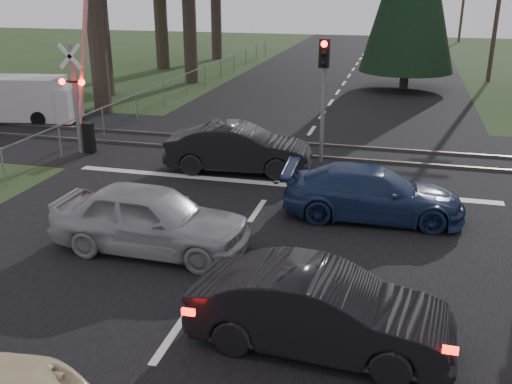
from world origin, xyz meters
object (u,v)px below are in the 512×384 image
(traffic_signal_center, at_px, (324,80))
(silver_car, at_px, (151,219))
(dark_car_far, at_px, (239,149))
(crossing_signal, at_px, (81,96))
(dark_hatchback, at_px, (320,311))
(blue_sedan, at_px, (373,193))
(white_van, at_px, (22,99))
(utility_pole_mid, at_px, (499,0))

(traffic_signal_center, xyz_separation_m, silver_car, (-2.74, -7.57, -2.04))
(traffic_signal_center, relative_size, dark_car_far, 0.89)
(crossing_signal, distance_m, dark_car_far, 6.03)
(dark_hatchback, distance_m, blue_sedan, 5.96)
(crossing_signal, relative_size, white_van, 1.35)
(crossing_signal, bearing_deg, dark_car_far, -6.12)
(utility_pole_mid, relative_size, silver_car, 1.99)
(blue_sedan, relative_size, white_van, 0.89)
(white_van, bearing_deg, dark_car_far, -31.30)
(traffic_signal_center, distance_m, white_van, 13.94)
(utility_pole_mid, height_order, dark_car_far, utility_pole_mid)
(crossing_signal, distance_m, dark_hatchback, 13.64)
(utility_pole_mid, bearing_deg, white_van, -141.98)
(crossing_signal, height_order, traffic_signal_center, crossing_signal)
(silver_car, xyz_separation_m, white_van, (-10.78, 10.45, 0.21))
(traffic_signal_center, bearing_deg, blue_sedan, -65.44)
(silver_car, distance_m, white_van, 15.02)
(silver_car, bearing_deg, blue_sedan, -54.30)
(crossing_signal, xyz_separation_m, blue_sedan, (10.26, -3.46, -1.39))
(dark_hatchback, bearing_deg, blue_sedan, -1.32)
(blue_sedan, bearing_deg, crossing_signal, 68.34)
(silver_car, relative_size, dark_car_far, 0.98)
(traffic_signal_center, xyz_separation_m, dark_hatchback, (1.51, -10.30, -2.10))
(crossing_signal, bearing_deg, utility_pole_mid, 52.03)
(dark_car_far, bearing_deg, crossing_signal, 78.86)
(dark_hatchback, distance_m, silver_car, 5.05)
(silver_car, bearing_deg, utility_pole_mid, -19.33)
(crossing_signal, bearing_deg, silver_car, -50.32)
(crossing_signal, distance_m, utility_pole_mid, 25.78)
(utility_pole_mid, relative_size, white_van, 1.74)
(dark_hatchback, distance_m, white_van, 20.00)
(utility_pole_mid, distance_m, dark_car_far, 23.42)
(utility_pole_mid, height_order, dark_hatchback, utility_pole_mid)
(traffic_signal_center, distance_m, blue_sedan, 5.24)
(utility_pole_mid, bearing_deg, blue_sedan, -103.10)
(utility_pole_mid, height_order, silver_car, utility_pole_mid)
(utility_pole_mid, xyz_separation_m, silver_car, (-10.24, -26.89, -3.95))
(silver_car, xyz_separation_m, blue_sedan, (4.73, 3.21, -0.10))
(dark_hatchback, height_order, silver_car, silver_car)
(dark_hatchback, relative_size, white_van, 0.84)
(crossing_signal, bearing_deg, blue_sedan, -18.65)
(silver_car, bearing_deg, dark_car_far, -1.48)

